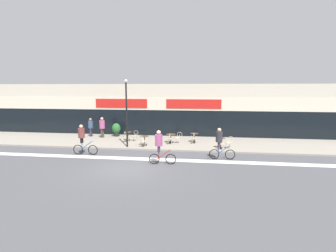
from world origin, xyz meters
TOP-DOWN VIEW (x-y plane):
  - ground_plane at (0.00, 0.00)m, footprint 120.00×120.00m
  - sidewalk_slab at (0.00, 7.25)m, footprint 40.00×5.50m
  - storefront_facade at (0.00, 11.96)m, footprint 40.00×4.06m
  - bike_lane_stripe at (0.00, 2.21)m, footprint 36.00×0.70m
  - bistro_table_0 at (-2.02, 7.26)m, footprint 0.64×0.64m
  - bistro_table_1 at (-0.21, 5.64)m, footprint 0.69×0.69m
  - bistro_table_2 at (1.71, 6.90)m, footprint 0.78×0.78m
  - bistro_table_3 at (3.61, 7.39)m, footprint 0.65×0.65m
  - bistro_table_4 at (5.64, 5.51)m, footprint 0.63×0.63m
  - cafe_chair_0_near at (-2.03, 6.64)m, footprint 0.44×0.59m
  - cafe_chair_0_side at (-1.40, 7.25)m, footprint 0.60×0.45m
  - cafe_chair_1_near at (-0.21, 5.02)m, footprint 0.44×0.59m
  - cafe_chair_2_near at (1.71, 6.27)m, footprint 0.41×0.58m
  - cafe_chair_2_side at (2.34, 6.90)m, footprint 0.59×0.43m
  - cafe_chair_3_near at (3.61, 6.77)m, footprint 0.43×0.59m
  - cafe_chair_4_near at (5.65, 4.88)m, footprint 0.43×0.59m
  - cafe_chair_4_side at (6.27, 5.51)m, footprint 0.58×0.42m
  - planter_pot at (-3.67, 9.12)m, footprint 0.79×0.79m
  - lamp_post at (-1.41, 5.01)m, footprint 0.26×0.26m
  - cyclist_0 at (5.39, 2.82)m, footprint 1.67×0.49m
  - cyclist_1 at (-3.90, 2.76)m, footprint 1.75×0.48m
  - cyclist_2 at (1.73, 1.21)m, footprint 1.65×0.53m
  - pedestrian_near_end at (-5.96, 8.70)m, footprint 0.46×0.46m
  - pedestrian_far_end at (-4.69, 8.28)m, footprint 0.59×0.59m

SIDE VIEW (x-z plane):
  - ground_plane at x=0.00m, z-range 0.00..0.00m
  - bike_lane_stripe at x=0.00m, z-range 0.00..0.01m
  - sidewalk_slab at x=0.00m, z-range 0.00..0.12m
  - bistro_table_2 at x=1.71m, z-range 0.28..0.99m
  - cafe_chair_0_near at x=-2.03m, z-range 0.19..1.09m
  - cafe_chair_0_side at x=-1.40m, z-range 0.19..1.09m
  - cafe_chair_1_near at x=-0.21m, z-range 0.19..1.09m
  - cafe_chair_2_near at x=1.71m, z-range 0.19..1.09m
  - cafe_chair_2_side at x=2.34m, z-range 0.19..1.09m
  - cafe_chair_3_near at x=3.61m, z-range 0.19..1.09m
  - cafe_chair_4_near at x=5.65m, z-range 0.19..1.09m
  - cafe_chair_4_side at x=6.27m, z-range 0.19..1.09m
  - bistro_table_3 at x=3.61m, z-range 0.28..1.02m
  - bistro_table_0 at x=-2.02m, z-range 0.28..1.03m
  - bistro_table_1 at x=-0.21m, z-range 0.28..1.03m
  - bistro_table_4 at x=5.64m, z-range 0.28..1.05m
  - planter_pot at x=-3.67m, z-range 0.18..1.39m
  - pedestrian_near_end at x=-5.96m, z-range 0.28..1.98m
  - cyclist_0 at x=5.39m, z-range 0.17..2.22m
  - cyclist_1 at x=-3.90m, z-range 0.16..2.25m
  - pedestrian_far_end at x=-4.69m, z-range 0.29..2.14m
  - cyclist_2 at x=1.73m, z-range 0.19..2.27m
  - storefront_facade at x=0.00m, z-range -0.01..4.93m
  - lamp_post at x=-1.41m, z-range 0.52..5.61m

